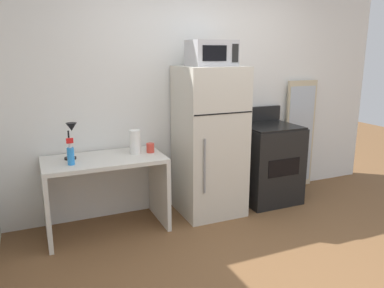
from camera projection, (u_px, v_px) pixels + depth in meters
name	position (u px, v px, depth m)	size (l,w,h in m)	color
ground_plane	(282.00, 270.00, 3.10)	(12.00, 12.00, 0.00)	brown
wall_back_white	(197.00, 92.00, 4.31)	(5.00, 0.10, 2.60)	white
desk	(105.00, 180.00, 3.70)	(1.15, 0.62, 0.75)	silver
desk_lamp	(71.00, 135.00, 3.55)	(0.14, 0.12, 0.35)	black
paper_towel_roll	(135.00, 142.00, 3.78)	(0.11, 0.11, 0.24)	white
spray_bottle	(71.00, 154.00, 3.40)	(0.06, 0.06, 0.25)	#2D8CEA
coffee_mug	(150.00, 148.00, 3.84)	(0.08, 0.08, 0.10)	#D83F33
refrigerator	(210.00, 142.00, 4.08)	(0.66, 0.65, 1.61)	beige
microwave	(211.00, 53.00, 3.84)	(0.46, 0.35, 0.26)	#B7B7BC
oven_range	(268.00, 163.00, 4.48)	(0.65, 0.61, 1.10)	black
leaning_mirror	(300.00, 135.00, 4.90)	(0.44, 0.03, 1.40)	#C6B793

